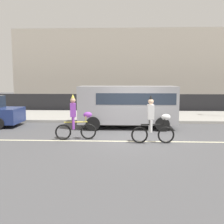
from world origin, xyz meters
The scene contains 8 objects.
ground_plane centered at (0.00, 0.00, 0.00)m, with size 80.00×80.00×0.00m, color #4C4C4F.
road_centre_line centered at (0.00, -0.50, 0.00)m, with size 36.00×0.14×0.01m, color beige.
sidewalk_curb centered at (0.00, 6.50, 0.07)m, with size 60.00×5.00×0.15m, color #9E9B93.
fence_line centered at (0.00, 9.40, 0.70)m, with size 40.00×0.08×1.40m, color black.
building_backdrop centered at (2.89, 18.00, 3.65)m, with size 28.00×8.00×7.29m, color #B2A899.
parade_cyclist_purple centered at (-2.44, -0.27, 0.84)m, with size 1.70×0.54×1.92m.
parade_cyclist_zebra centered at (0.72, -0.77, 0.84)m, with size 1.72×0.50×1.92m.
parked_van_grey centered at (-0.19, 2.70, 1.28)m, with size 5.00×2.22×2.18m.
Camera 1 is at (-0.47, -11.01, 2.51)m, focal length 42.00 mm.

